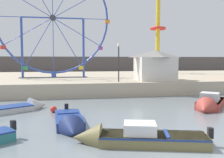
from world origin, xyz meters
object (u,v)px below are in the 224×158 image
(motorboat_olive_wood, at_px, (129,137))
(carnival_booth_white_ticket, at_px, (155,65))
(ferris_wheel_blue_frame, at_px, (53,20))
(motorboat_faded_red, at_px, (209,104))
(promenade_lamp_near, at_px, (119,57))
(motorboat_pale_grey, at_px, (14,108))
(mooring_buoy_orange, at_px, (54,109))
(motorboat_navy_blue, at_px, (70,123))
(drop_tower_yellow_tower, at_px, (158,36))

(motorboat_olive_wood, xyz_separation_m, carnival_booth_white_ticket, (6.67, 15.58, 2.77))
(ferris_wheel_blue_frame, bearing_deg, motorboat_faded_red, -51.24)
(ferris_wheel_blue_frame, bearing_deg, promenade_lamp_near, -47.44)
(motorboat_olive_wood, relative_size, promenade_lamp_near, 1.54)
(promenade_lamp_near, bearing_deg, motorboat_olive_wood, -99.45)
(motorboat_pale_grey, height_order, mooring_buoy_orange, motorboat_pale_grey)
(motorboat_faded_red, height_order, motorboat_navy_blue, motorboat_faded_red)
(motorboat_olive_wood, bearing_deg, ferris_wheel_blue_frame, -63.77)
(drop_tower_yellow_tower, bearing_deg, motorboat_navy_blue, -118.85)
(motorboat_pale_grey, distance_m, motorboat_olive_wood, 9.98)
(carnival_booth_white_ticket, xyz_separation_m, promenade_lamp_near, (-4.34, -1.62, 0.79))
(drop_tower_yellow_tower, height_order, promenade_lamp_near, drop_tower_yellow_tower)
(motorboat_pale_grey, height_order, drop_tower_yellow_tower, drop_tower_yellow_tower)
(motorboat_navy_blue, bearing_deg, mooring_buoy_orange, -169.05)
(motorboat_navy_blue, xyz_separation_m, motorboat_olive_wood, (2.48, -3.02, 0.05))
(motorboat_olive_wood, xyz_separation_m, mooring_buoy_orange, (-3.58, 7.03, -0.08))
(motorboat_olive_wood, relative_size, carnival_booth_white_ticket, 1.36)
(motorboat_navy_blue, distance_m, promenade_lamp_near, 12.49)
(drop_tower_yellow_tower, bearing_deg, mooring_buoy_orange, -124.95)
(motorboat_faded_red, distance_m, motorboat_pale_grey, 13.89)
(drop_tower_yellow_tower, height_order, carnival_booth_white_ticket, drop_tower_yellow_tower)
(carnival_booth_white_ticket, distance_m, mooring_buoy_orange, 13.65)
(ferris_wheel_blue_frame, height_order, promenade_lamp_near, ferris_wheel_blue_frame)
(motorboat_olive_wood, distance_m, ferris_wheel_blue_frame, 23.27)
(motorboat_navy_blue, distance_m, carnival_booth_white_ticket, 15.79)
(mooring_buoy_orange, bearing_deg, carnival_booth_white_ticket, 39.83)
(carnival_booth_white_ticket, bearing_deg, motorboat_pale_grey, -149.05)
(motorboat_navy_blue, height_order, drop_tower_yellow_tower, drop_tower_yellow_tower)
(motorboat_pale_grey, height_order, carnival_booth_white_ticket, carnival_booth_white_ticket)
(motorboat_olive_wood, bearing_deg, motorboat_navy_blue, -36.13)
(motorboat_navy_blue, bearing_deg, motorboat_olive_wood, 35.03)
(motorboat_pale_grey, relative_size, promenade_lamp_near, 1.48)
(motorboat_faded_red, distance_m, carnival_booth_white_ticket, 9.61)
(motorboat_faded_red, xyz_separation_m, motorboat_olive_wood, (-7.55, -6.40, -0.05))
(motorboat_navy_blue, xyz_separation_m, motorboat_pale_grey, (-3.79, 4.74, -0.02))
(motorboat_navy_blue, relative_size, carnival_booth_white_ticket, 1.12)
(mooring_buoy_orange, bearing_deg, motorboat_pale_grey, 164.90)
(motorboat_navy_blue, bearing_deg, carnival_booth_white_ticket, 139.57)
(ferris_wheel_blue_frame, height_order, drop_tower_yellow_tower, ferris_wheel_blue_frame)
(motorboat_pale_grey, distance_m, mooring_buoy_orange, 2.79)
(drop_tower_yellow_tower, bearing_deg, motorboat_pale_grey, -130.26)
(ferris_wheel_blue_frame, xyz_separation_m, drop_tower_yellow_tower, (16.47, 8.07, -0.88))
(motorboat_olive_wood, relative_size, drop_tower_yellow_tower, 0.42)
(motorboat_navy_blue, relative_size, motorboat_olive_wood, 0.83)
(carnival_booth_white_ticket, bearing_deg, drop_tower_yellow_tower, 68.54)
(motorboat_olive_wood, bearing_deg, motorboat_faded_red, -125.22)
(promenade_lamp_near, xyz_separation_m, mooring_buoy_orange, (-5.90, -6.93, -3.65))
(motorboat_faded_red, bearing_deg, motorboat_olive_wood, -9.89)
(motorboat_navy_blue, bearing_deg, promenade_lamp_near, 151.93)
(motorboat_navy_blue, height_order, mooring_buoy_orange, motorboat_navy_blue)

